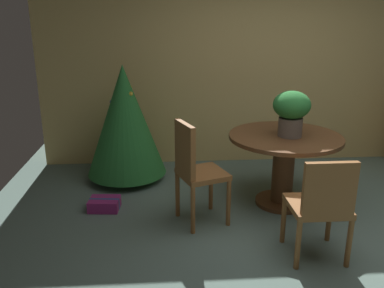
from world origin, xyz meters
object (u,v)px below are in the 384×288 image
(round_dining_table, at_px, (284,156))
(gift_box_purple, at_px, (104,204))
(flower_vase, at_px, (291,110))
(wooden_chair_near, at_px, (321,203))
(holiday_tree, at_px, (125,120))
(wooden_chair_left_near, at_px, (195,168))

(round_dining_table, height_order, gift_box_purple, round_dining_table)
(round_dining_table, relative_size, flower_vase, 2.51)
(round_dining_table, xyz_separation_m, flower_vase, (0.03, -0.03, 0.51))
(wooden_chair_near, xyz_separation_m, holiday_tree, (-1.72, 1.88, 0.24))
(flower_vase, xyz_separation_m, gift_box_purple, (-1.93, 0.02, -0.99))
(flower_vase, relative_size, wooden_chair_near, 0.51)
(holiday_tree, relative_size, gift_box_purple, 4.29)
(wooden_chair_left_near, bearing_deg, wooden_chair_near, -36.24)
(wooden_chair_near, bearing_deg, wooden_chair_left_near, 143.76)
(round_dining_table, relative_size, gift_box_purple, 3.54)
(flower_vase, xyz_separation_m, holiday_tree, (-1.75, 0.85, -0.30))
(flower_vase, bearing_deg, round_dining_table, 131.13)
(wooden_chair_left_near, relative_size, gift_box_purple, 3.09)
(gift_box_purple, bearing_deg, flower_vase, -0.63)
(flower_vase, height_order, wooden_chair_near, flower_vase)
(gift_box_purple, bearing_deg, wooden_chair_left_near, -20.00)
(flower_vase, distance_m, wooden_chair_left_near, 1.15)
(round_dining_table, relative_size, wooden_chair_near, 1.29)
(wooden_chair_left_near, bearing_deg, round_dining_table, 20.00)
(gift_box_purple, bearing_deg, holiday_tree, 77.90)
(wooden_chair_near, height_order, gift_box_purple, wooden_chair_near)
(wooden_chair_left_near, bearing_deg, holiday_tree, 122.91)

